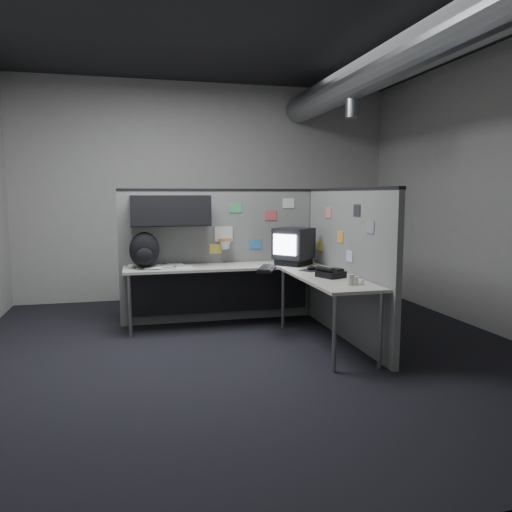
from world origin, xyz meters
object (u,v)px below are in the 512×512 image
object	(u,v)px
phone	(330,273)
backpack	(144,251)
desk	(250,278)
monitor	(294,246)
keyboard	(266,269)

from	to	relation	value
phone	backpack	distance (m)	2.11
desk	backpack	size ratio (longest dim) A/B	5.62
desk	monitor	xyz separation A→B (m)	(0.57, 0.16, 0.34)
monitor	keyboard	xyz separation A→B (m)	(-0.43, -0.37, -0.21)
desk	keyboard	distance (m)	0.28
desk	keyboard	size ratio (longest dim) A/B	4.74
keyboard	phone	world-z (taller)	phone
backpack	desk	bearing A→B (deg)	6.93
monitor	keyboard	world-z (taller)	monitor
desk	monitor	distance (m)	0.69
phone	backpack	xyz separation A→B (m)	(-1.80, 1.09, 0.16)
desk	monitor	bearing A→B (deg)	15.67
desk	backpack	xyz separation A→B (m)	(-1.15, 0.29, 0.32)
monitor	phone	world-z (taller)	monitor
phone	backpack	bearing A→B (deg)	135.54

